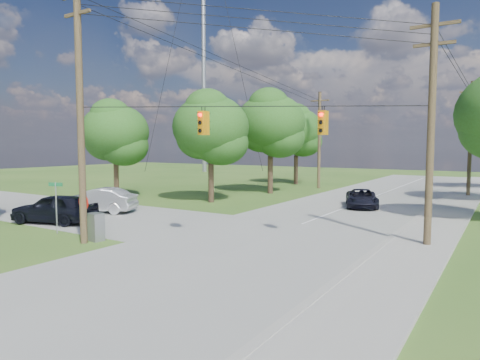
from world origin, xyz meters
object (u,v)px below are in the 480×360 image
Objects in this scene: pole_north_e at (470,138)px; car_cross_silver at (98,200)px; pole_ne at (431,123)px; car_cross_dark at (55,208)px; control_cabinet at (96,227)px; car_main_north at (362,198)px; pole_north_w at (319,139)px; pole_sw at (80,107)px; do_not_enter_sign at (84,207)px.

car_cross_silver is (-20.07, -23.38, -4.28)m from pole_north_e.
pole_ne is 2.10× the size of car_cross_dark.
pole_north_e is 7.61× the size of control_cabinet.
pole_north_e is (-0.00, 22.00, -0.34)m from pole_ne.
car_cross_silver is at bearing -159.40° from car_main_north.
car_main_north is (7.93, -11.55, -4.45)m from pole_north_w.
control_cabinet is at bearing 26.49° from car_cross_silver.
pole_sw is 5.60m from control_cabinet.
pole_ne reaches higher than do_not_enter_sign.
pole_north_w is 7.61× the size of control_cabinet.
pole_north_w is at bearing 90.77° from pole_sw.
car_cross_dark is (-5.12, -27.30, -4.25)m from pole_north_w.
pole_sw reaches higher than pole_north_e.
pole_ne is at bearing 33.16° from do_not_enter_sign.
car_cross_dark is 1.08× the size of car_main_north.
car_main_north is 2.08× the size of do_not_enter_sign.
car_main_north is at bearing 119.76° from pole_ne.
pole_sw is at bearing -38.25° from do_not_enter_sign.
pole_north_e reaches higher than car_cross_dark.
pole_sw is 2.40× the size of car_cross_dark.
pole_north_e is at bearing 0.00° from pole_north_w.
pole_ne is at bearing 35.49° from control_cabinet.
pole_sw is 32.55m from pole_north_e.
car_cross_dark is at bearing -100.63° from pole_north_w.
pole_ne is (13.50, 7.60, -0.76)m from pole_sw.
pole_ne is 20.64m from car_cross_silver.
pole_sw is at bearing -89.23° from pole_north_w.
do_not_enter_sign is at bearing 137.16° from pole_sw.
car_cross_dark is (-19.02, -5.30, -4.58)m from pole_ne.
pole_sw is 4.60m from do_not_enter_sign.
pole_sw reaches higher than pole_north_w.
pole_ne is 7.99× the size of control_cabinet.
car_main_north is (-5.97, 10.45, -4.79)m from pole_ne.
do_not_enter_sign is (-7.69, -17.89, 0.96)m from car_main_north.
car_cross_dark reaches higher than car_cross_silver.
pole_sw is at bearing -90.57° from control_cabinet.
pole_north_e is at bearing 69.69° from do_not_enter_sign.
car_cross_silver is 18.40m from car_main_north.
pole_ne is 2.11× the size of car_cross_silver.
do_not_enter_sign is at bearing -112.22° from control_cabinet.
car_cross_dark is 2.24× the size of do_not_enter_sign.
car_main_north is 3.53× the size of control_cabinet.
pole_north_e is (13.50, 29.60, -1.10)m from pole_sw.
car_main_north is at bearing 74.85° from control_cabinet.
pole_ne is at bearing 89.26° from car_cross_dark.
car_cross_silver is (-6.57, 6.22, -5.38)m from pole_sw.
car_cross_silver is at bearing -104.78° from pole_north_w.
do_not_enter_sign is (6.40, -6.07, 0.78)m from car_cross_silver.
pole_ne reaches higher than pole_north_e.
car_cross_dark is (-19.02, -27.30, -4.25)m from pole_north_e.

